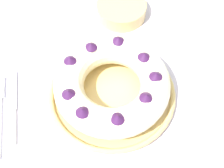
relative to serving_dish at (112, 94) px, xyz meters
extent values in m
cube|color=silver|center=(-0.02, 0.02, -0.03)|extent=(1.10, 1.23, 0.03)
cylinder|color=brown|center=(0.46, 0.56, -0.42)|extent=(0.06, 0.06, 0.75)
cylinder|color=tan|center=(0.00, 0.00, -0.01)|extent=(0.27, 0.27, 0.01)
torus|color=tan|center=(0.00, 0.00, 0.00)|extent=(0.28, 0.28, 0.01)
torus|color=beige|center=(0.00, 0.00, 0.04)|extent=(0.25, 0.25, 0.06)
cone|color=#3D1947|center=(0.08, 0.04, 0.08)|extent=(0.04, 0.04, 0.01)
cone|color=#3D1947|center=(0.03, 0.09, 0.08)|extent=(0.03, 0.03, 0.01)
cone|color=#3D1947|center=(-0.03, 0.08, 0.08)|extent=(0.03, 0.03, 0.01)
cone|color=#3D1947|center=(-0.08, 0.05, 0.08)|extent=(0.04, 0.04, 0.01)
cone|color=#3D1947|center=(-0.09, -0.03, 0.08)|extent=(0.04, 0.04, 0.01)
cone|color=#3D1947|center=(-0.07, -0.07, 0.08)|extent=(0.03, 0.03, 0.01)
cone|color=#3D1947|center=(-0.01, -0.10, 0.08)|extent=(0.04, 0.04, 0.01)
cone|color=#3D1947|center=(0.06, -0.06, 0.08)|extent=(0.03, 0.03, 0.01)
cone|color=#3D1947|center=(0.09, -0.02, 0.08)|extent=(0.04, 0.04, 0.01)
cube|color=white|center=(-0.22, -0.04, -0.01)|extent=(0.02, 0.08, 0.01)
cube|color=silver|center=(-0.22, 0.05, -0.01)|extent=(0.02, 0.10, 0.00)
cylinder|color=tan|center=(0.07, 0.25, 0.01)|extent=(0.13, 0.13, 0.04)
cube|color=#B2D1B7|center=(0.25, 0.04, -0.01)|extent=(0.19, 0.14, 0.00)
camera|label=1|loc=(-0.06, -0.35, 0.61)|focal=50.00mm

